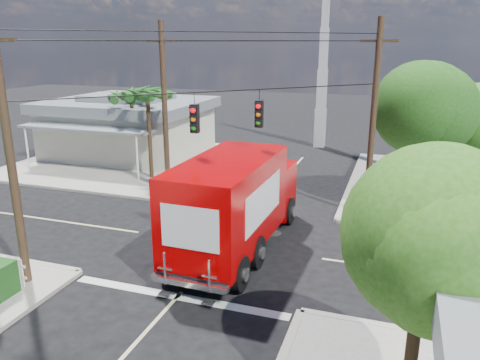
% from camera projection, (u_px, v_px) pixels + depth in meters
% --- Properties ---
extents(ground, '(120.00, 120.00, 0.00)m').
position_uv_depth(ground, '(224.00, 245.00, 19.09)').
color(ground, black).
rests_on(ground, ground).
extents(sidewalk_ne, '(14.12, 14.12, 0.14)m').
position_uv_depth(sidewalk_ne, '(480.00, 192.00, 25.57)').
color(sidewalk_ne, gray).
rests_on(sidewalk_ne, ground).
extents(sidewalk_nw, '(14.12, 14.12, 0.14)m').
position_uv_depth(sidewalk_nw, '(133.00, 161.00, 32.31)').
color(sidewalk_nw, gray).
rests_on(sidewalk_nw, ground).
extents(road_markings, '(32.00, 32.00, 0.01)m').
position_uv_depth(road_markings, '(211.00, 260.00, 17.75)').
color(road_markings, beige).
rests_on(road_markings, ground).
extents(building_nw, '(10.80, 10.20, 4.30)m').
position_uv_depth(building_nw, '(129.00, 125.00, 33.49)').
color(building_nw, beige).
rests_on(building_nw, sidewalk_nw).
extents(radio_tower, '(0.80, 0.80, 17.00)m').
position_uv_depth(radio_tower, '(323.00, 74.00, 35.50)').
color(radio_tower, silver).
rests_on(radio_tower, ground).
extents(tree_ne_front, '(4.21, 4.14, 6.66)m').
position_uv_depth(tree_ne_front, '(420.00, 114.00, 21.64)').
color(tree_ne_front, '#422D1C').
rests_on(tree_ne_front, sidewalk_ne).
extents(tree_ne_back, '(3.77, 3.66, 5.82)m').
position_uv_depth(tree_ne_back, '(474.00, 122.00, 23.00)').
color(tree_ne_back, '#422D1C').
rests_on(tree_ne_back, sidewalk_ne).
extents(tree_se, '(3.67, 3.54, 5.62)m').
position_uv_depth(tree_se, '(425.00, 248.00, 9.20)').
color(tree_se, '#422D1C').
rests_on(tree_se, sidewalk_se).
extents(palm_nw_front, '(3.01, 3.08, 5.59)m').
position_uv_depth(palm_nw_front, '(147.00, 95.00, 26.79)').
color(palm_nw_front, '#422D1C').
rests_on(palm_nw_front, sidewalk_nw).
extents(palm_nw_back, '(3.01, 3.08, 5.19)m').
position_uv_depth(palm_nw_back, '(131.00, 97.00, 28.88)').
color(palm_nw_back, '#422D1C').
rests_on(palm_nw_back, sidewalk_nw).
extents(utility_poles, '(12.00, 10.68, 9.00)m').
position_uv_depth(utility_poles, '(201.00, 123.00, 19.71)').
color(utility_poles, '#473321').
rests_on(utility_poles, ground).
extents(vending_boxes, '(1.90, 0.50, 1.10)m').
position_uv_depth(vending_boxes, '(396.00, 199.00, 22.51)').
color(vending_boxes, red).
rests_on(vending_boxes, sidewalk_ne).
extents(delivery_truck, '(3.09, 9.00, 3.85)m').
position_uv_depth(delivery_truck, '(236.00, 202.00, 18.18)').
color(delivery_truck, black).
rests_on(delivery_truck, ground).
extents(parked_car, '(5.40, 2.97, 1.43)m').
position_uv_depth(parked_car, '(478.00, 236.00, 18.19)').
color(parked_car, silver).
rests_on(parked_car, ground).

